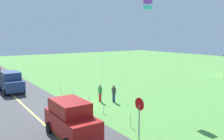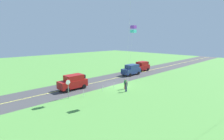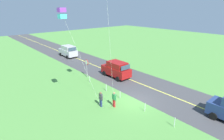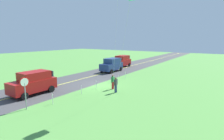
# 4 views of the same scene
# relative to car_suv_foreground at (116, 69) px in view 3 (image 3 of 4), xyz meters

# --- Properties ---
(ground_plane) EXTENTS (120.00, 120.00, 0.10)m
(ground_plane) POSITION_rel_car_suv_foreground_xyz_m (-6.32, 3.26, -1.20)
(ground_plane) COLOR #549342
(asphalt_road) EXTENTS (120.00, 7.00, 0.00)m
(asphalt_road) POSITION_rel_car_suv_foreground_xyz_m (-6.32, -0.74, -1.15)
(asphalt_road) COLOR #424244
(asphalt_road) RESTS_ON ground
(road_centre_stripe) EXTENTS (120.00, 0.16, 0.00)m
(road_centre_stripe) POSITION_rel_car_suv_foreground_xyz_m (-6.32, -0.74, -1.15)
(road_centre_stripe) COLOR #E5E04C
(road_centre_stripe) RESTS_ON asphalt_road
(car_suv_foreground) EXTENTS (4.40, 2.12, 2.24)m
(car_suv_foreground) POSITION_rel_car_suv_foreground_xyz_m (0.00, 0.00, 0.00)
(car_suv_foreground) COLOR maroon
(car_suv_foreground) RESTS_ON ground
(car_parked_east_far) EXTENTS (4.40, 2.12, 2.24)m
(car_parked_east_far) POSITION_rel_car_suv_foreground_xyz_m (14.43, -0.16, 0.00)
(car_parked_east_far) COLOR #B7B7BC
(car_parked_east_far) RESTS_ON ground
(stop_sign) EXTENTS (0.76, 0.08, 2.56)m
(stop_sign) POSITION_rel_car_suv_foreground_xyz_m (2.65, 3.16, 0.65)
(stop_sign) COLOR gray
(stop_sign) RESTS_ON ground
(person_adult_near) EXTENTS (0.58, 0.22, 1.60)m
(person_adult_near) POSITION_rel_car_suv_foreground_xyz_m (-5.82, 5.58, -0.29)
(person_adult_near) COLOR red
(person_adult_near) RESTS_ON ground
(person_adult_companion) EXTENTS (0.58, 0.22, 1.60)m
(person_adult_companion) POSITION_rel_car_suv_foreground_xyz_m (-4.93, 6.54, -0.29)
(person_adult_companion) COLOR navy
(person_adult_companion) RESTS_ON ground
(kite_blue_mid) EXTENTS (1.96, 2.77, 9.31)m
(kite_blue_mid) POSITION_rel_car_suv_foreground_xyz_m (-3.26, 9.02, 7.69)
(kite_blue_mid) COLOR silver
(kite_blue_mid) RESTS_ON ground
(fence_post_0) EXTENTS (0.05, 0.05, 0.90)m
(fence_post_0) POSITION_rel_car_suv_foreground_xyz_m (-11.44, 3.96, -0.70)
(fence_post_0) COLOR silver
(fence_post_0) RESTS_ON ground
(fence_post_1) EXTENTS (0.05, 0.05, 0.90)m
(fence_post_1) POSITION_rel_car_suv_foreground_xyz_m (-8.37, 3.96, -0.70)
(fence_post_1) COLOR silver
(fence_post_1) RESTS_ON ground
(fence_post_2) EXTENTS (0.05, 0.05, 0.90)m
(fence_post_2) POSITION_rel_car_suv_foreground_xyz_m (-4.96, 3.96, -0.70)
(fence_post_2) COLOR silver
(fence_post_2) RESTS_ON ground
(fence_post_3) EXTENTS (0.05, 0.05, 0.90)m
(fence_post_3) POSITION_rel_car_suv_foreground_xyz_m (-2.61, 3.96, -0.70)
(fence_post_3) COLOR silver
(fence_post_3) RESTS_ON ground
(fence_post_4) EXTENTS (0.05, 0.05, 0.90)m
(fence_post_4) POSITION_rel_car_suv_foreground_xyz_m (0.81, 3.96, -0.70)
(fence_post_4) COLOR silver
(fence_post_4) RESTS_ON ground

